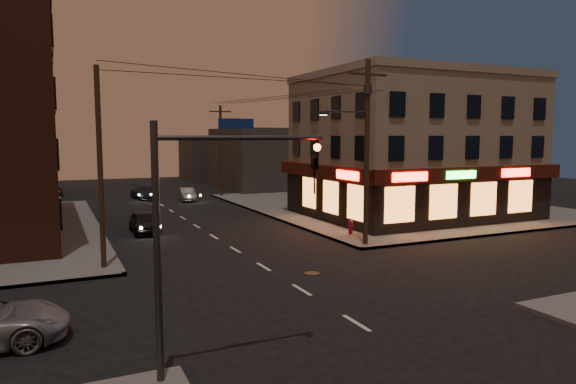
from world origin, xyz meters
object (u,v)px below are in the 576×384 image
sedan_near (144,222)px  sedan_mid (187,194)px  sedan_far (144,192)px  fire_hydrant (351,227)px

sedan_near → sedan_mid: size_ratio=1.07×
sedan_near → sedan_far: (2.97, 18.20, -0.03)m
fire_hydrant → sedan_far: bearing=108.2°
sedan_far → sedan_mid: bearing=-48.7°
sedan_far → fire_hydrant: size_ratio=5.24×
sedan_near → fire_hydrant: size_ratio=4.65×
sedan_near → fire_hydrant: sedan_near is taller
sedan_near → sedan_mid: 16.45m
sedan_far → fire_hydrant: sedan_far is taller
sedan_far → fire_hydrant: bearing=-79.2°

